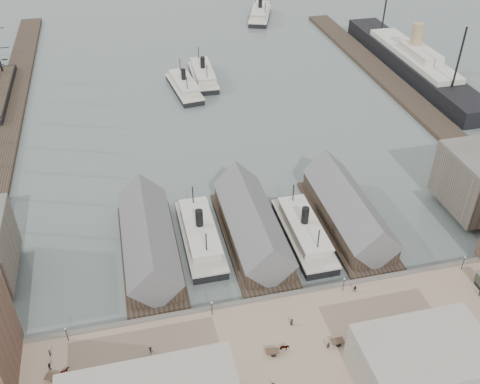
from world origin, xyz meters
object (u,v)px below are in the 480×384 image
object	(u,v)px
ferry_docked_west	(200,234)
ocean_steamer	(412,62)
horse_cart_left	(62,373)
horse_cart_right	(347,340)
horse_cart_center	(281,349)

from	to	relation	value
ferry_docked_west	ocean_steamer	size ratio (longest dim) A/B	0.29
ferry_docked_west	horse_cart_left	world-z (taller)	ferry_docked_west
ocean_steamer	horse_cart_left	xyz separation A→B (m)	(-137.98, -120.84, -1.54)
horse_cart_left	horse_cart_right	world-z (taller)	horse_cart_right
ferry_docked_west	horse_cart_left	xyz separation A→B (m)	(-32.98, -34.43, 0.31)
ferry_docked_west	horse_cart_center	xyz separation A→B (m)	(9.47, -38.95, 0.32)
ocean_steamer	horse_cart_right	world-z (taller)	ocean_steamer
horse_cart_left	horse_cart_center	world-z (taller)	horse_cart_center
ferry_docked_west	horse_cart_center	world-z (taller)	ferry_docked_west
horse_cart_left	horse_cart_right	bearing A→B (deg)	-74.17
ocean_steamer	horse_cart_center	bearing A→B (deg)	-127.31
horse_cart_left	horse_cart_right	distance (m)	56.41
horse_cart_left	horse_cart_center	distance (m)	42.69
ocean_steamer	horse_cart_center	distance (m)	157.62
ferry_docked_west	horse_cart_right	world-z (taller)	ferry_docked_west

